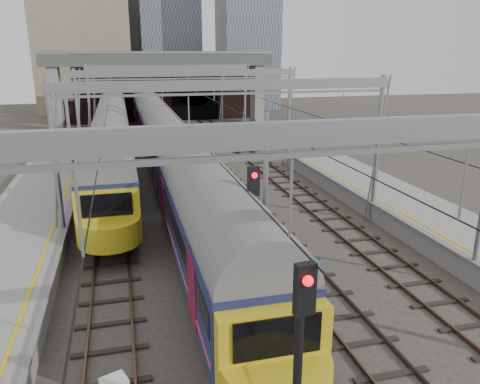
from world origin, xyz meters
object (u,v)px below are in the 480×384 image
object	(u,v)px
train_main	(158,129)
signal_near_centre	(252,225)
train_second	(112,126)
signal_near_left	(299,361)

from	to	relation	value
train_main	signal_near_centre	world-z (taller)	signal_near_centre
train_second	signal_near_centre	xyz separation A→B (m)	(4.93, -30.69, 0.88)
signal_near_centre	train_second	bearing A→B (deg)	96.78
signal_near_centre	train_main	bearing A→B (deg)	89.57
train_main	signal_near_left	size ratio (longest dim) A/B	12.05
signal_near_left	signal_near_centre	size ratio (longest dim) A/B	1.00
train_main	signal_near_left	world-z (taller)	signal_near_left
train_second	signal_near_centre	distance (m)	31.09
train_main	train_second	size ratio (longest dim) A/B	1.33
train_second	signal_near_left	bearing A→B (deg)	-84.26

